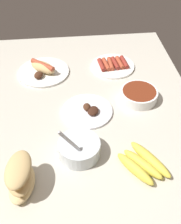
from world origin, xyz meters
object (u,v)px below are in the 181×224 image
Objects in this scene: plate_hotdog_assembled at (43,70)px; bread_stack at (20,177)px; plate_grilled_meat at (87,111)px; plate_sausages at (113,65)px; bowl_coleslaw at (79,148)px; bowl_chili at (139,95)px; banana_bunch at (143,164)px.

bread_stack is at bearing -5.14° from plate_hotdog_assembled.
plate_hotdog_assembled is at bearing -147.92° from plate_grilled_meat.
plate_sausages is 1.29× the size of bowl_coleslaw.
bread_stack is 0.99× the size of bowl_chili.
bread_stack is 60.28cm from plate_hotdog_assembled.
bowl_chili is (22.80, 39.81, 0.68)cm from plate_hotdog_assembled.
bread_stack reaches higher than plate_grilled_meat.
plate_grilled_meat is 39.35cm from bread_stack.
bread_stack is 72.55cm from plate_sausages.
bread_stack reaches higher than bowl_chili.
bowl_chili is at bearing 60.20° from plate_hotdog_assembled.
bread_stack is 0.64× the size of plate_hotdog_assembled.
bowl_coleslaw reaches higher than plate_grilled_meat.
plate_hotdog_assembled reaches higher than plate_grilled_meat.
banana_bunch is 39.06cm from bread_stack.
bowl_coleslaw is at bearing 120.56° from bread_stack.
plate_sausages is at bearing 92.64° from plate_hotdog_assembled.
plate_hotdog_assembled reaches higher than plate_sausages.
bread_stack reaches higher than plate_sausages.
plate_hotdog_assembled is 32.99cm from plate_sausages.
banana_bunch is at bearing 69.52° from bowl_coleslaw.
plate_grilled_meat is 1.03× the size of banana_bunch.
bowl_coleslaw is at bearing -45.52° from bowl_chili.
plate_grilled_meat is at bearing 166.94° from bowl_coleslaw.
bowl_coleslaw reaches higher than banana_bunch.
bowl_chili is (-33.74, 6.46, 0.65)cm from banana_bunch.
bread_stack is 58.56cm from bowl_chili.
plate_grilled_meat is 21.14cm from bowl_coleslaw.
bowl_coleslaw is at bearing 15.02° from plate_hotdog_assembled.
banana_bunch is 1.28× the size of bowl_chili.
bread_stack reaches higher than banana_bunch.
plate_sausages is at bearing -164.23° from bowl_chili.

